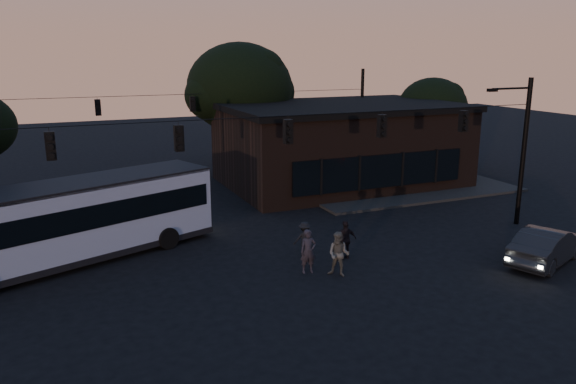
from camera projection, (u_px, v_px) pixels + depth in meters
name	position (u px, v px, depth m)	size (l,w,h in m)	color
ground	(331.00, 295.00, 20.72)	(120.00, 120.00, 0.00)	black
sidewalk_far_right	(392.00, 184.00, 37.79)	(14.00, 10.00, 0.15)	black
building	(340.00, 144.00, 37.75)	(15.40, 10.41, 5.40)	black
tree_behind	(240.00, 88.00, 40.35)	(7.60, 7.60, 9.43)	black
tree_right	(432.00, 107.00, 42.55)	(5.20, 5.20, 6.86)	black
signal_rig_near	(288.00, 158.00, 23.20)	(26.24, 0.30, 7.50)	black
signal_rig_far	(193.00, 121.00, 37.51)	(26.24, 0.30, 7.50)	black
bus	(74.00, 218.00, 23.62)	(12.44, 6.92, 3.44)	#8B96B2
car	(547.00, 245.00, 23.69)	(1.64, 4.71, 1.55)	black
pedestrian_a	(308.00, 251.00, 22.62)	(0.66, 0.43, 1.81)	black
pedestrian_b	(339.00, 254.00, 22.28)	(0.89, 0.69, 1.82)	#505049
pedestrian_c	(346.00, 240.00, 24.12)	(1.01, 0.42, 1.72)	black
pedestrian_d	(305.00, 239.00, 24.57)	(0.99, 0.57, 1.54)	black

